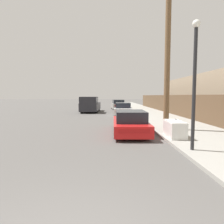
{
  "coord_description": "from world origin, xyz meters",
  "views": [
    {
      "loc": [
        0.69,
        -1.98,
        2.0
      ],
      "look_at": [
        0.93,
        10.91,
        0.93
      ],
      "focal_mm": 32.0,
      "sensor_mm": 36.0,
      "label": 1
    }
  ],
  "objects_px": {
    "discarded_fridge": "(175,129)",
    "car_parked_far": "(118,105)",
    "parked_sports_car_red": "(130,123)",
    "car_parked_mid": "(123,109)",
    "street_lamp": "(195,75)",
    "pickup_truck": "(90,104)",
    "utility_pole": "(168,44)"
  },
  "relations": [
    {
      "from": "car_parked_far",
      "to": "street_lamp",
      "type": "distance_m",
      "value": 22.38
    },
    {
      "from": "discarded_fridge",
      "to": "car_parked_mid",
      "type": "xyz_separation_m",
      "value": [
        -1.5,
        11.41,
        0.11
      ]
    },
    {
      "from": "parked_sports_car_red",
      "to": "car_parked_mid",
      "type": "distance_m",
      "value": 9.96
    },
    {
      "from": "discarded_fridge",
      "to": "car_parked_mid",
      "type": "height_order",
      "value": "car_parked_mid"
    },
    {
      "from": "pickup_truck",
      "to": "utility_pole",
      "type": "relative_size",
      "value": 0.61
    },
    {
      "from": "discarded_fridge",
      "to": "car_parked_far",
      "type": "bearing_deg",
      "value": 96.97
    },
    {
      "from": "car_parked_mid",
      "to": "street_lamp",
      "type": "bearing_deg",
      "value": -79.27
    },
    {
      "from": "discarded_fridge",
      "to": "parked_sports_car_red",
      "type": "xyz_separation_m",
      "value": [
        -1.89,
        1.45,
        0.07
      ]
    },
    {
      "from": "parked_sports_car_red",
      "to": "pickup_truck",
      "type": "bearing_deg",
      "value": 105.16
    },
    {
      "from": "car_parked_mid",
      "to": "utility_pole",
      "type": "height_order",
      "value": "utility_pole"
    },
    {
      "from": "car_parked_far",
      "to": "utility_pole",
      "type": "relative_size",
      "value": 0.49
    },
    {
      "from": "parked_sports_car_red",
      "to": "car_parked_mid",
      "type": "bearing_deg",
      "value": 89.2
    },
    {
      "from": "pickup_truck",
      "to": "discarded_fridge",
      "type": "bearing_deg",
      "value": 111.33
    },
    {
      "from": "utility_pole",
      "to": "pickup_truck",
      "type": "bearing_deg",
      "value": 112.83
    },
    {
      "from": "discarded_fridge",
      "to": "parked_sports_car_red",
      "type": "relative_size",
      "value": 0.35
    },
    {
      "from": "utility_pole",
      "to": "car_parked_mid",
      "type": "bearing_deg",
      "value": 100.52
    },
    {
      "from": "car_parked_mid",
      "to": "pickup_truck",
      "type": "height_order",
      "value": "pickup_truck"
    },
    {
      "from": "street_lamp",
      "to": "car_parked_mid",
      "type": "bearing_deg",
      "value": 95.8
    },
    {
      "from": "car_parked_mid",
      "to": "car_parked_far",
      "type": "xyz_separation_m",
      "value": [
        -0.11,
        8.61,
        0.06
      ]
    },
    {
      "from": "car_parked_mid",
      "to": "discarded_fridge",
      "type": "bearing_deg",
      "value": -77.56
    },
    {
      "from": "parked_sports_car_red",
      "to": "pickup_truck",
      "type": "xyz_separation_m",
      "value": [
        -3.31,
        13.55,
        0.37
      ]
    },
    {
      "from": "parked_sports_car_red",
      "to": "car_parked_mid",
      "type": "height_order",
      "value": "car_parked_mid"
    },
    {
      "from": "discarded_fridge",
      "to": "utility_pole",
      "type": "height_order",
      "value": "utility_pole"
    },
    {
      "from": "car_parked_far",
      "to": "pickup_truck",
      "type": "height_order",
      "value": "pickup_truck"
    },
    {
      "from": "discarded_fridge",
      "to": "car_parked_far",
      "type": "distance_m",
      "value": 20.08
    },
    {
      "from": "parked_sports_car_red",
      "to": "pickup_truck",
      "type": "height_order",
      "value": "pickup_truck"
    },
    {
      "from": "car_parked_far",
      "to": "parked_sports_car_red",
      "type": "bearing_deg",
      "value": -94.7
    },
    {
      "from": "car_parked_mid",
      "to": "parked_sports_car_red",
      "type": "bearing_deg",
      "value": -87.29
    },
    {
      "from": "discarded_fridge",
      "to": "street_lamp",
      "type": "bearing_deg",
      "value": -90.7
    },
    {
      "from": "parked_sports_car_red",
      "to": "utility_pole",
      "type": "distance_m",
      "value": 4.78
    },
    {
      "from": "discarded_fridge",
      "to": "street_lamp",
      "type": "height_order",
      "value": "street_lamp"
    },
    {
      "from": "discarded_fridge",
      "to": "parked_sports_car_red",
      "type": "distance_m",
      "value": 2.39
    }
  ]
}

